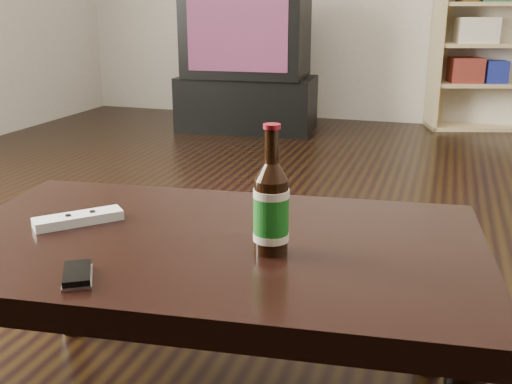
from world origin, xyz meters
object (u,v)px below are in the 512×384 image
(coffee_table, at_px, (212,263))
(beer_bottle, at_px, (271,209))
(bookshelf, at_px, (479,41))
(phone, at_px, (77,275))
(tv, at_px, (247,31))
(tv_stand, at_px, (247,103))
(remote, at_px, (78,219))

(coffee_table, distance_m, beer_bottle, 0.20)
(bookshelf, height_order, phone, bookshelf)
(tv, relative_size, bookshelf, 0.72)
(bookshelf, bearing_deg, tv_stand, -175.41)
(tv, distance_m, bookshelf, 1.64)
(bookshelf, bearing_deg, remote, -120.33)
(coffee_table, bearing_deg, beer_bottle, -12.60)
(tv, relative_size, phone, 8.00)
(tv, relative_size, remote, 4.98)
(bookshelf, relative_size, coffee_table, 1.02)
(beer_bottle, distance_m, phone, 0.37)
(remote, bearing_deg, tv_stand, 145.08)
(beer_bottle, xyz_separation_m, phone, (-0.29, -0.22, -0.08))
(beer_bottle, bearing_deg, phone, -142.69)
(tv_stand, distance_m, remote, 3.06)
(phone, bearing_deg, tv_stand, 71.85)
(tv, bearing_deg, phone, -80.66)
(tv_stand, xyz_separation_m, coffee_table, (0.93, -2.98, 0.17))
(bookshelf, bearing_deg, tv, -175.37)
(tv_stand, xyz_separation_m, beer_bottle, (1.06, -3.01, 0.31))
(tv_stand, relative_size, phone, 8.85)
(tv_stand, distance_m, phone, 3.33)
(tv, distance_m, coffee_table, 3.14)
(coffee_table, relative_size, beer_bottle, 4.65)
(bookshelf, xyz_separation_m, phone, (-0.76, -3.80, -0.20))
(tv, distance_m, remote, 3.06)
(tv, relative_size, coffee_table, 0.74)
(tv_stand, height_order, remote, remote)
(phone, bearing_deg, beer_bottle, 5.65)
(tv_stand, distance_m, tv, 0.50)
(coffee_table, height_order, remote, remote)
(phone, relative_size, remote, 0.62)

